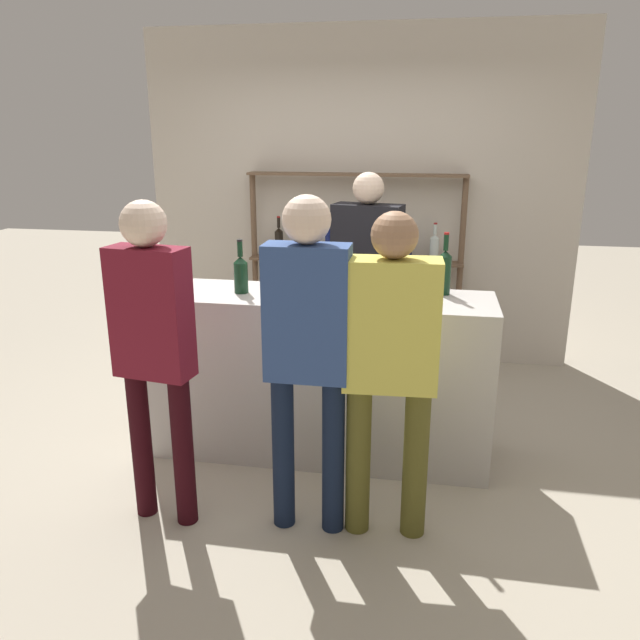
# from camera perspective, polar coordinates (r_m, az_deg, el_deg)

# --- Properties ---
(ground_plane) EXTENTS (16.00, 16.00, 0.00)m
(ground_plane) POSITION_cam_1_polar(r_m,az_deg,el_deg) (4.11, 0.00, -11.77)
(ground_plane) COLOR #B2A893
(bar_counter) EXTENTS (2.07, 0.57, 1.03)m
(bar_counter) POSITION_cam_1_polar(r_m,az_deg,el_deg) (3.89, 0.00, -5.10)
(bar_counter) COLOR #B7B2AD
(bar_counter) RESTS_ON ground_plane
(back_wall) EXTENTS (3.67, 0.12, 2.80)m
(back_wall) POSITION_cam_1_polar(r_m,az_deg,el_deg) (5.49, 3.52, 10.97)
(back_wall) COLOR beige
(back_wall) RESTS_ON ground_plane
(back_shelf) EXTENTS (1.83, 0.18, 1.63)m
(back_shelf) POSITION_cam_1_polar(r_m,az_deg,el_deg) (5.36, 3.24, 7.29)
(back_shelf) COLOR brown
(back_shelf) RESTS_ON ground_plane
(counter_bottle_0) EXTENTS (0.08, 0.08, 0.37)m
(counter_bottle_0) POSITION_cam_1_polar(r_m,az_deg,el_deg) (3.79, 11.31, 4.43)
(counter_bottle_0) COLOR black
(counter_bottle_0) RESTS_ON bar_counter
(counter_bottle_1) EXTENTS (0.09, 0.09, 0.33)m
(counter_bottle_1) POSITION_cam_1_polar(r_m,az_deg,el_deg) (3.79, -7.25, 4.28)
(counter_bottle_1) COLOR black
(counter_bottle_1) RESTS_ON bar_counter
(counter_bottle_2) EXTENTS (0.07, 0.07, 0.37)m
(counter_bottle_2) POSITION_cam_1_polar(r_m,az_deg,el_deg) (3.56, 6.85, 3.81)
(counter_bottle_2) COLOR #0F1956
(counter_bottle_2) RESTS_ON bar_counter
(ice_bucket) EXTENTS (0.23, 0.23, 0.22)m
(ice_bucket) POSITION_cam_1_polar(r_m,az_deg,el_deg) (3.66, 2.80, 3.78)
(ice_bucket) COLOR #846647
(ice_bucket) RESTS_ON bar_counter
(server_behind_counter) EXTENTS (0.52, 0.31, 1.70)m
(server_behind_counter) POSITION_cam_1_polar(r_m,az_deg,el_deg) (4.56, 4.28, 4.40)
(server_behind_counter) COLOR black
(server_behind_counter) RESTS_ON ground_plane
(customer_right) EXTENTS (0.45, 0.22, 1.64)m
(customer_right) POSITION_cam_1_polar(r_m,az_deg,el_deg) (2.97, 6.45, -3.24)
(customer_right) COLOR brown
(customer_right) RESTS_ON ground_plane
(customer_left) EXTENTS (0.41, 0.22, 1.68)m
(customer_left) POSITION_cam_1_polar(r_m,az_deg,el_deg) (3.15, -15.03, -1.61)
(customer_left) COLOR black
(customer_left) RESTS_ON ground_plane
(customer_center) EXTENTS (0.40, 0.22, 1.71)m
(customer_center) POSITION_cam_1_polar(r_m,az_deg,el_deg) (2.97, -1.17, -1.88)
(customer_center) COLOR #121C33
(customer_center) RESTS_ON ground_plane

